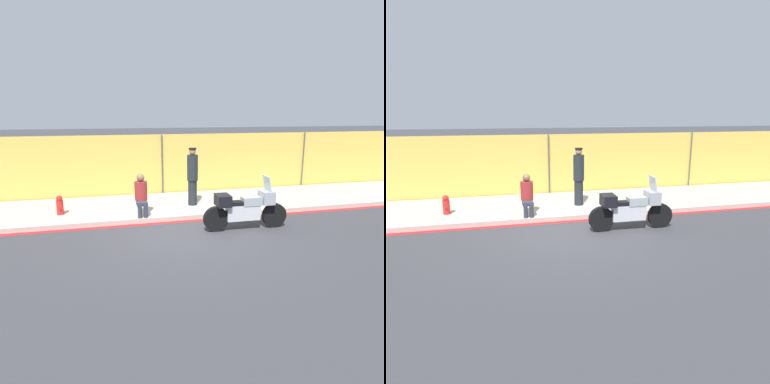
% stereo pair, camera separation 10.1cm
% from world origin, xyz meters
% --- Properties ---
extents(ground_plane, '(120.00, 120.00, 0.00)m').
position_xyz_m(ground_plane, '(0.00, 0.00, 0.00)').
color(ground_plane, '#38383D').
extents(sidewalk, '(42.97, 3.05, 0.14)m').
position_xyz_m(sidewalk, '(0.00, 2.54, 0.07)').
color(sidewalk, '#ADA89E').
rests_on(sidewalk, ground_plane).
extents(curb_paint_stripe, '(42.97, 0.18, 0.01)m').
position_xyz_m(curb_paint_stripe, '(0.00, 0.93, 0.00)').
color(curb_paint_stripe, red).
rests_on(curb_paint_stripe, ground_plane).
extents(storefront_fence, '(40.82, 0.17, 2.30)m').
position_xyz_m(storefront_fence, '(-0.00, 4.16, 1.15)').
color(storefront_fence, gold).
rests_on(storefront_fence, ground_plane).
extents(motorcycle, '(2.33, 0.54, 1.45)m').
position_xyz_m(motorcycle, '(1.57, -0.09, 0.58)').
color(motorcycle, black).
rests_on(motorcycle, ground_plane).
extents(officer_standing, '(0.35, 0.35, 1.85)m').
position_xyz_m(officer_standing, '(0.68, 2.18, 1.10)').
color(officer_standing, '#1E2328').
rests_on(officer_standing, sidewalk).
extents(person_seated_on_curb, '(0.37, 0.63, 1.21)m').
position_xyz_m(person_seated_on_curb, '(-1.04, 1.45, 0.80)').
color(person_seated_on_curb, '#2D3342').
rests_on(person_seated_on_curb, sidewalk).
extents(fire_hydrant, '(0.20, 0.25, 0.57)m').
position_xyz_m(fire_hydrant, '(-3.37, 2.04, 0.42)').
color(fire_hydrant, red).
rests_on(fire_hydrant, sidewalk).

